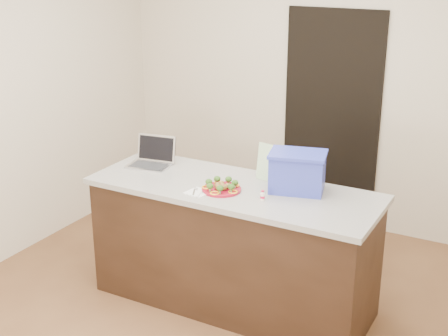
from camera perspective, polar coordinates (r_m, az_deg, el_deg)
The scene contains 16 objects.
ground at distance 4.57m, azimuth -0.70°, elevation -13.54°, with size 4.00×4.00×0.00m, color brown.
room_shell at distance 3.93m, azimuth -0.80°, elevation 6.65°, with size 4.00×4.00×4.00m.
doorway at distance 5.80m, azimuth 9.76°, elevation 4.35°, with size 0.90×0.02×2.00m, color black.
island at distance 4.53m, azimuth 0.83°, elevation -7.12°, with size 2.06×0.76×0.92m.
plate at distance 4.27m, azimuth -0.23°, elevation -1.95°, with size 0.27×0.27×0.02m.
meatballs at distance 4.26m, azimuth -0.28°, elevation -1.64°, with size 0.11×0.11×0.04m.
broccoli at distance 4.26m, azimuth -0.23°, elevation -1.41°, with size 0.23×0.23×0.04m.
pepper_rings at distance 4.27m, azimuth -0.23°, elevation -1.83°, with size 0.27×0.26×0.01m.
napkin at distance 4.24m, azimuth -2.39°, elevation -2.25°, with size 0.15×0.15×0.01m, color silver.
fork at distance 4.25m, azimuth -2.59°, elevation -2.10°, with size 0.06×0.13×0.00m.
knife at distance 4.21m, azimuth -2.17°, elevation -2.31°, with size 0.04×0.19×0.01m.
yogurt_bottle at distance 4.12m, azimuth 3.55°, elevation -2.58°, with size 0.03×0.03×0.07m.
laptop at distance 4.79m, azimuth -6.56°, elevation 0.97°, with size 0.34×0.29×0.22m.
leaflet at distance 4.43m, azimuth 4.07°, elevation 0.47°, with size 0.19×0.00×0.27m, color white.
blue_box at distance 4.26m, azimuth 6.73°, elevation -0.33°, with size 0.44×0.36×0.27m.
chair at distance 5.01m, azimuth 6.38°, elevation -4.30°, with size 0.48×0.49×0.84m.
Camera 1 is at (1.88, -3.33, 2.50)m, focal length 50.00 mm.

